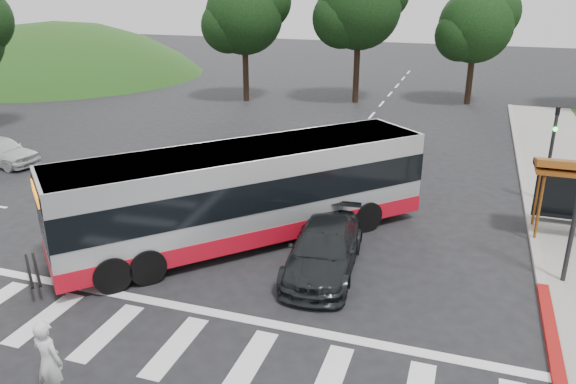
% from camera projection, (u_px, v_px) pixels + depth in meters
% --- Properties ---
extents(ground, '(140.00, 140.00, 0.00)m').
position_uv_depth(ground, '(250.00, 259.00, 18.52)').
color(ground, black).
rests_on(ground, ground).
extents(curb_east, '(0.30, 40.00, 0.15)m').
position_uv_depth(curb_east, '(527.00, 203.00, 22.94)').
color(curb_east, '#9E9991').
rests_on(curb_east, ground).
extents(curb_east_red, '(0.32, 6.00, 0.15)m').
position_uv_depth(curb_east_red, '(553.00, 344.00, 14.06)').
color(curb_east_red, maroon).
rests_on(curb_east_red, ground).
extents(hillside_nw, '(44.00, 44.00, 10.00)m').
position_uv_depth(hillside_nw, '(61.00, 74.00, 54.58)').
color(hillside_nw, '#224616').
rests_on(hillside_nw, ground).
extents(crosswalk_ladder, '(18.00, 2.60, 0.01)m').
position_uv_depth(crosswalk_ladder, '(175.00, 347.00, 14.08)').
color(crosswalk_ladder, silver).
rests_on(crosswalk_ladder, ground).
extents(traffic_signal_ne_short, '(0.18, 0.37, 4.00)m').
position_uv_depth(traffic_signal_ne_short, '(552.00, 145.00, 22.34)').
color(traffic_signal_ne_short, black).
rests_on(traffic_signal_ne_short, ground).
extents(tree_north_a, '(6.60, 6.15, 10.17)m').
position_uv_depth(tree_north_a, '(361.00, 5.00, 39.76)').
color(tree_north_a, black).
rests_on(tree_north_a, ground).
extents(tree_north_b, '(5.72, 5.33, 8.43)m').
position_uv_depth(tree_north_b, '(477.00, 24.00, 39.61)').
color(tree_north_b, black).
rests_on(tree_north_b, ground).
extents(tree_north_c, '(6.16, 5.74, 9.30)m').
position_uv_depth(tree_north_c, '(246.00, 14.00, 40.56)').
color(tree_north_c, black).
rests_on(tree_north_c, ground).
extents(transit_bus, '(10.99, 11.42, 3.37)m').
position_uv_depth(transit_bus, '(247.00, 196.00, 19.28)').
color(transit_bus, '#AAACAF').
rests_on(transit_bus, ground).
extents(pedestrian, '(0.79, 0.57, 2.00)m').
position_uv_depth(pedestrian, '(49.00, 362.00, 11.98)').
color(pedestrian, silver).
rests_on(pedestrian, ground).
extents(dark_sedan, '(2.47, 5.22, 1.47)m').
position_uv_depth(dark_sedan, '(324.00, 249.00, 17.55)').
color(dark_sedan, black).
rests_on(dark_sedan, ground).
extents(west_car_white, '(4.35, 2.24, 1.41)m').
position_uv_depth(west_car_white, '(1.00, 151.00, 27.72)').
color(west_car_white, silver).
rests_on(west_car_white, ground).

